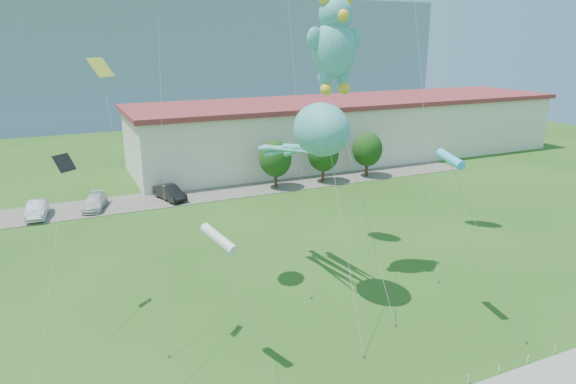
{
  "coord_description": "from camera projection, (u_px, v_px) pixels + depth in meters",
  "views": [
    {
      "loc": [
        -11.82,
        -16.96,
        16.15
      ],
      "look_at": [
        -0.39,
        8.0,
        7.92
      ],
      "focal_mm": 32.0,
      "sensor_mm": 36.0,
      "label": 1
    }
  ],
  "objects": [
    {
      "name": "warehouse",
      "position": [
        352.0,
        128.0,
        71.63
      ],
      "size": [
        61.0,
        15.0,
        8.2
      ],
      "color": "beige",
      "rests_on": "ground"
    },
    {
      "name": "tree_near",
      "position": [
        276.0,
        159.0,
        56.75
      ],
      "size": [
        3.6,
        3.6,
        5.47
      ],
      "color": "#3F2B19",
      "rests_on": "ground"
    },
    {
      "name": "octopus_kite",
      "position": [
        313.0,
        137.0,
        31.19
      ],
      "size": [
        3.14,
        13.27,
        12.6
      ],
      "color": "teal",
      "rests_on": "ground"
    },
    {
      "name": "teddy_bear_kite",
      "position": [
        335.0,
        42.0,
        32.21
      ],
      "size": [
        3.87,
        9.12,
        18.87
      ],
      "color": "teal",
      "rests_on": "ground"
    },
    {
      "name": "small_kite_cyan",
      "position": [
        451.0,
        160.0,
        28.2
      ],
      "size": [
        2.94,
        5.54,
        10.23
      ],
      "color": "#38BFFE",
      "rests_on": "ground"
    },
    {
      "name": "tree_far",
      "position": [
        367.0,
        149.0,
        61.54
      ],
      "size": [
        3.6,
        3.6,
        5.47
      ],
      "color": "#3F2B19",
      "rests_on": "ground"
    },
    {
      "name": "parking_strip",
      "position": [
        186.0,
        196.0,
        54.6
      ],
      "size": [
        70.0,
        6.0,
        0.06
      ],
      "primitive_type": "cube",
      "color": "#59544C",
      "rests_on": "ground"
    },
    {
      "name": "parked_car_white",
      "position": [
        95.0,
        202.0,
        50.36
      ],
      "size": [
        3.1,
        4.91,
        1.33
      ],
      "primitive_type": "imported",
      "rotation": [
        0.0,
        0.0,
        -0.3
      ],
      "color": "silver",
      "rests_on": "parking_strip"
    },
    {
      "name": "small_kite_yellow",
      "position": [
        109.0,
        110.0,
        24.13
      ],
      "size": [
        1.64,
        6.37,
        15.27
      ],
      "color": "gold",
      "rests_on": "ground"
    },
    {
      "name": "parked_car_black",
      "position": [
        170.0,
        192.0,
        53.23
      ],
      "size": [
        2.88,
        4.86,
        1.51
      ],
      "primitive_type": "imported",
      "rotation": [
        0.0,
        0.0,
        0.3
      ],
      "color": "black",
      "rests_on": "parking_strip"
    },
    {
      "name": "hill_ridge",
      "position": [
        98.0,
        54.0,
        125.04
      ],
      "size": [
        160.0,
        50.0,
        25.0
      ],
      "primitive_type": "cube",
      "color": "#748DA1",
      "rests_on": "ground"
    },
    {
      "name": "parked_car_silver",
      "position": [
        37.0,
        209.0,
        47.97
      ],
      "size": [
        2.11,
        4.75,
        1.52
      ],
      "primitive_type": "imported",
      "rotation": [
        0.0,
        0.0,
        -0.11
      ],
      "color": "silver",
      "rests_on": "parking_strip"
    },
    {
      "name": "tree_mid",
      "position": [
        323.0,
        154.0,
        59.14
      ],
      "size": [
        3.6,
        3.6,
        5.47
      ],
      "color": "#3F2B19",
      "rests_on": "ground"
    },
    {
      "name": "small_kite_white",
      "position": [
        219.0,
        240.0,
        24.56
      ],
      "size": [
        2.03,
        4.42,
        7.39
      ],
      "color": "silver",
      "rests_on": "ground"
    },
    {
      "name": "small_kite_black",
      "position": [
        61.0,
        188.0,
        28.45
      ],
      "size": [
        3.41,
        10.44,
        9.76
      ],
      "color": "black",
      "rests_on": "ground"
    }
  ]
}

